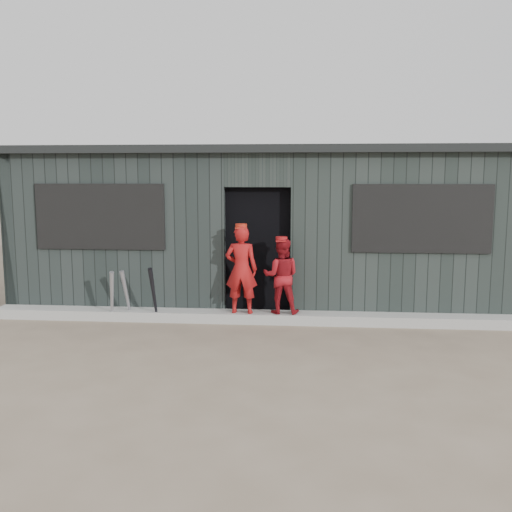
# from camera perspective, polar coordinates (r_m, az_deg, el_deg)

# --- Properties ---
(ground) EXTENTS (80.00, 80.00, 0.00)m
(ground) POSITION_cam_1_polar(r_m,az_deg,el_deg) (6.84, -1.32, -10.46)
(ground) COLOR #70604D
(ground) RESTS_ON ground
(curb) EXTENTS (8.00, 0.36, 0.15)m
(curb) POSITION_cam_1_polar(r_m,az_deg,el_deg) (8.56, 0.01, -6.12)
(curb) COLOR #9B9B96
(curb) RESTS_ON ground
(bat_left) EXTENTS (0.19, 0.31, 0.79)m
(bat_left) POSITION_cam_1_polar(r_m,az_deg,el_deg) (8.73, -14.21, -3.94)
(bat_left) COLOR #94949C
(bat_left) RESTS_ON ground
(bat_mid) EXTENTS (0.15, 0.28, 0.78)m
(bat_mid) POSITION_cam_1_polar(r_m,az_deg,el_deg) (8.78, -12.82, -3.84)
(bat_mid) COLOR gray
(bat_mid) RESTS_ON ground
(bat_right) EXTENTS (0.10, 0.33, 0.85)m
(bat_right) POSITION_cam_1_polar(r_m,az_deg,el_deg) (8.56, -10.18, -3.85)
(bat_right) COLOR black
(bat_right) RESTS_ON ground
(player_red_left) EXTENTS (0.49, 0.33, 1.30)m
(player_red_left) POSITION_cam_1_polar(r_m,az_deg,el_deg) (8.38, -1.48, -1.36)
(player_red_left) COLOR #A21314
(player_red_left) RESTS_ON curb
(player_red_right) EXTENTS (0.54, 0.43, 1.11)m
(player_red_right) POSITION_cam_1_polar(r_m,az_deg,el_deg) (8.40, 2.54, -2.00)
(player_red_right) COLOR maroon
(player_red_right) RESTS_ON curb
(player_grey_back) EXTENTS (0.59, 0.44, 1.09)m
(player_grey_back) POSITION_cam_1_polar(r_m,az_deg,el_deg) (8.94, 1.28, -2.41)
(player_grey_back) COLOR silver
(player_grey_back) RESTS_ON ground
(dugout) EXTENTS (8.30, 3.30, 2.62)m
(dugout) POSITION_cam_1_polar(r_m,az_deg,el_deg) (10.02, 0.84, 2.99)
(dugout) COLOR black
(dugout) RESTS_ON ground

